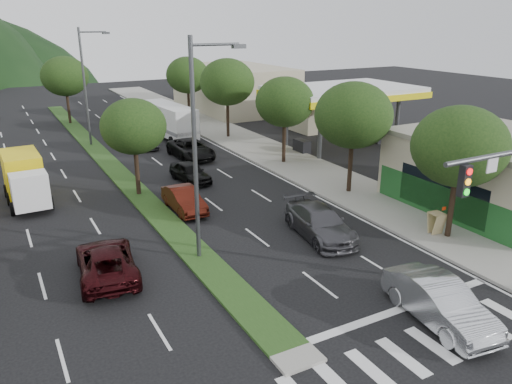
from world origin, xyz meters
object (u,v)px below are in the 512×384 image
tree_med_near (134,127)px  car_queue_d (191,149)px  a_frame_sign (436,221)px  car_queue_c (184,199)px  tree_r_e (187,75)px  tree_med_far (65,76)px  suv_maroon (106,261)px  tree_r_a (460,146)px  sedan_silver (440,302)px  motorhome (169,120)px  tree_r_b (353,115)px  streetlight_near (199,141)px  car_queue_b (320,222)px  car_queue_a (190,172)px  box_truck (25,180)px  car_queue_e (145,141)px  streetlight_mid (87,81)px  car_queue_f (128,114)px  tree_r_d (227,82)px

tree_med_near → car_queue_d: (6.24, 6.80, -3.67)m
a_frame_sign → car_queue_c: bearing=141.6°
tree_med_near → a_frame_sign: 18.19m
tree_r_e → tree_med_near: 25.06m
tree_med_far → suv_maroon: 36.23m
tree_r_a → sedan_silver: tree_r_a is taller
sedan_silver → suv_maroon: sedan_silver is taller
motorhome → tree_r_b: bearing=-81.8°
tree_med_far → streetlight_near: size_ratio=0.69×
car_queue_b → streetlight_near: bearing=-178.4°
a_frame_sign → sedan_silver: bearing=-131.5°
car_queue_b → motorhome: motorhome is taller
suv_maroon → car_queue_a: suv_maroon is taller
box_truck → car_queue_e: bearing=-138.8°
streetlight_mid → suv_maroon: streetlight_mid is taller
tree_r_e → tree_med_far: 12.65m
streetlight_near → sedan_silver: (5.57, -9.04, -4.77)m
tree_r_b → car_queue_d: size_ratio=1.28×
tree_r_e → car_queue_f: bearing=157.5°
car_queue_a → tree_r_b: bearing=-48.3°
streetlight_mid → car_queue_b: size_ratio=1.88×
streetlight_near → car_queue_f: bearing=80.7°
tree_r_e → car_queue_e: size_ratio=1.88×
box_truck → a_frame_sign: (17.98, -15.73, -0.54)m
tree_r_a → tree_med_far: (-12.00, 40.00, 0.19)m
tree_r_a → car_queue_b: 7.68m
suv_maroon → car_queue_d: car_queue_d is taller
tree_r_a → tree_r_e: 36.00m
tree_r_e → streetlight_near: streetlight_near is taller
tree_r_a → tree_r_e: tree_r_e is taller
streetlight_near → car_queue_a: 12.70m
tree_med_far → motorhome: bearing=-57.4°
tree_med_near → streetlight_mid: (0.21, 15.00, 1.16)m
tree_r_d → tree_med_far: size_ratio=1.03×
tree_r_d → car_queue_b: (-5.62, -22.68, -4.41)m
car_queue_c → streetlight_near: bearing=-102.7°
car_queue_b → box_truck: (-12.69, 12.92, 0.59)m
car_queue_f → a_frame_sign: (5.78, -38.01, 0.06)m
tree_r_a → car_queue_d: bearing=105.5°
streetlight_near → streetlight_mid: size_ratio=1.00×
motorhome → car_queue_f: bearing=92.8°
tree_r_e → streetlight_near: size_ratio=0.67×
motorhome → streetlight_near: bearing=-110.6°
tree_r_e → car_queue_a: bearing=-111.1°
box_truck → a_frame_sign: bearing=137.0°
suv_maroon → tree_r_a: bearing=172.1°
tree_r_b → tree_r_d: bearing=90.0°
car_queue_b → car_queue_f: 35.21m
tree_med_far → tree_med_near: bearing=-90.0°
car_queue_c → car_queue_e: size_ratio=1.17×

